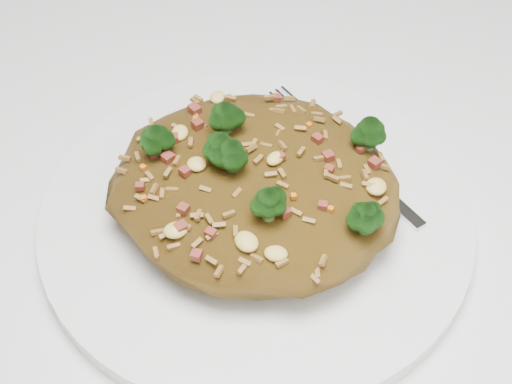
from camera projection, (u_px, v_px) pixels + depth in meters
dining_table at (203, 348)px, 0.51m from camera, size 1.20×0.80×0.75m
plate at (256, 214)px, 0.47m from camera, size 0.28×0.28×0.01m
fried_rice at (256, 177)px, 0.44m from camera, size 0.18×0.17×0.07m
fork at (348, 160)px, 0.49m from camera, size 0.13×0.12×0.00m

